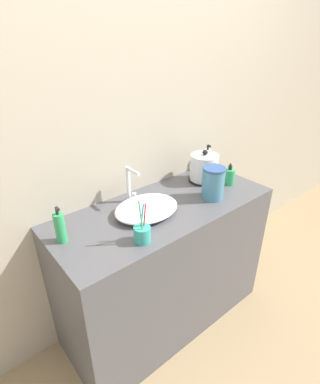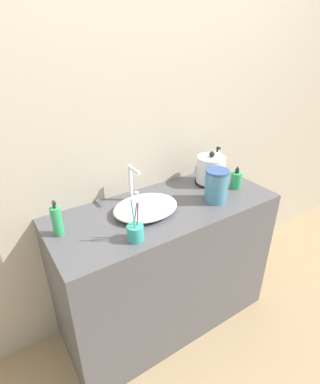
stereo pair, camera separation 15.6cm
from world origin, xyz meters
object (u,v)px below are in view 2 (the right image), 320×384
(shampoo_bottle, at_px, (216,161))
(water_pitcher, at_px, (216,186))
(mouthwash_bottle, at_px, (236,180))
(faucet, at_px, (132,182))
(lotion_bottle, at_px, (57,221))
(toothbrush_cup, at_px, (135,232))
(electric_kettle, at_px, (211,171))

(shampoo_bottle, xyz_separation_m, water_pitcher, (-0.28, -0.30, 0.02))
(mouthwash_bottle, xyz_separation_m, water_pitcher, (-0.21, -0.05, 0.04))
(water_pitcher, bearing_deg, faucet, 146.53)
(faucet, distance_m, water_pitcher, 0.46)
(lotion_bottle, relative_size, water_pitcher, 0.97)
(mouthwash_bottle, bearing_deg, lotion_bottle, 174.24)
(faucet, xyz_separation_m, toothbrush_cup, (-0.16, -0.33, -0.07))
(faucet, bearing_deg, lotion_bottle, -167.68)
(water_pitcher, bearing_deg, toothbrush_cup, -172.37)
(electric_kettle, relative_size, lotion_bottle, 1.16)
(toothbrush_cup, bearing_deg, water_pitcher, 7.63)
(toothbrush_cup, height_order, lotion_bottle, toothbrush_cup)
(faucet, height_order, mouthwash_bottle, faucet)
(lotion_bottle, height_order, mouthwash_bottle, lotion_bottle)
(electric_kettle, bearing_deg, lotion_bottle, -178.21)
(shampoo_bottle, relative_size, water_pitcher, 0.95)
(electric_kettle, distance_m, lotion_bottle, 0.95)
(electric_kettle, xyz_separation_m, lotion_bottle, (-0.95, -0.03, -0.01))
(electric_kettle, xyz_separation_m, mouthwash_bottle, (0.09, -0.13, -0.03))
(faucet, bearing_deg, mouthwash_bottle, -18.73)
(faucet, bearing_deg, toothbrush_cup, -116.72)
(toothbrush_cup, relative_size, mouthwash_bottle, 1.53)
(lotion_bottle, distance_m, water_pitcher, 0.84)
(lotion_bottle, relative_size, shampoo_bottle, 1.02)
(electric_kettle, height_order, toothbrush_cup, toothbrush_cup)
(electric_kettle, distance_m, shampoo_bottle, 0.19)
(shampoo_bottle, bearing_deg, faucet, -176.09)
(faucet, relative_size, electric_kettle, 1.01)
(water_pitcher, bearing_deg, electric_kettle, 56.09)
(faucet, distance_m, toothbrush_cup, 0.37)
(electric_kettle, relative_size, toothbrush_cup, 0.96)
(electric_kettle, relative_size, shampoo_bottle, 1.18)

